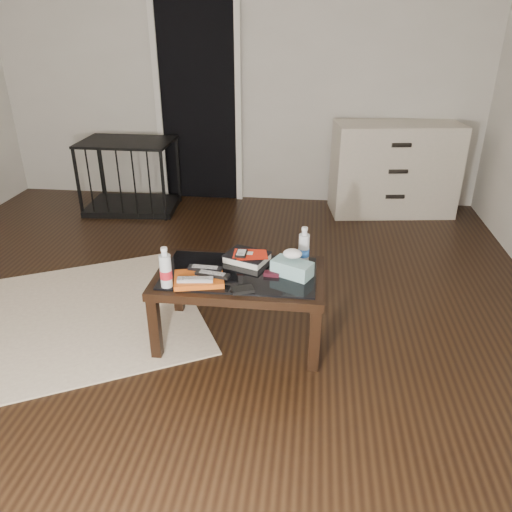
{
  "coord_description": "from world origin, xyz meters",
  "views": [
    {
      "loc": [
        0.82,
        -2.74,
        1.84
      ],
      "look_at": [
        0.5,
        -0.11,
        0.55
      ],
      "focal_mm": 35.0,
      "sensor_mm": 36.0,
      "label": 1
    }
  ],
  "objects": [
    {
      "name": "flip_phone",
      "position": [
        0.6,
        -0.18,
        0.47
      ],
      "size": [
        0.09,
        0.06,
        0.02
      ],
      "primitive_type": "cube",
      "rotation": [
        0.0,
        0.0,
        -0.09
      ],
      "color": "black",
      "rests_on": "coffee_table"
    },
    {
      "name": "ground",
      "position": [
        0.0,
        0.0,
        0.0
      ],
      "size": [
        5.0,
        5.0,
        0.0
      ],
      "primitive_type": "plane",
      "color": "black",
      "rests_on": "ground"
    },
    {
      "name": "doorway",
      "position": [
        -0.4,
        2.47,
        1.02
      ],
      "size": [
        0.9,
        0.08,
        2.07
      ],
      "color": "black",
      "rests_on": "ground"
    },
    {
      "name": "pet_crate",
      "position": [
        -1.04,
        2.0,
        0.23
      ],
      "size": [
        0.94,
        0.66,
        0.71
      ],
      "rotation": [
        0.0,
        0.0,
        0.07
      ],
      "color": "black",
      "rests_on": "ground"
    },
    {
      "name": "tissue_box",
      "position": [
        0.72,
        -0.16,
        0.51
      ],
      "size": [
        0.26,
        0.21,
        0.09
      ],
      "primitive_type": "cube",
      "rotation": [
        0.0,
        0.0,
        -0.45
      ],
      "color": "teal",
      "rests_on": "coffee_table"
    },
    {
      "name": "magazines",
      "position": [
        0.2,
        -0.3,
        0.48
      ],
      "size": [
        0.32,
        0.27,
        0.03
      ],
      "primitive_type": "cube",
      "rotation": [
        0.0,
        0.0,
        0.24
      ],
      "color": "#C14D12",
      "rests_on": "coffee_table"
    },
    {
      "name": "dresser",
      "position": [
        1.61,
        2.23,
        0.45
      ],
      "size": [
        1.26,
        0.66,
        0.9
      ],
      "rotation": [
        0.0,
        0.0,
        0.14
      ],
      "color": "beige",
      "rests_on": "ground"
    },
    {
      "name": "rug",
      "position": [
        -0.91,
        -0.16,
        0.01
      ],
      "size": [
        2.47,
        2.27,
        0.01
      ],
      "primitive_type": "cube",
      "rotation": [
        0.0,
        0.0,
        0.49
      ],
      "color": "beige",
      "rests_on": "ground"
    },
    {
      "name": "room_shell",
      "position": [
        0.0,
        0.0,
        1.62
      ],
      "size": [
        5.0,
        5.0,
        5.0
      ],
      "color": "beige",
      "rests_on": "ground"
    },
    {
      "name": "textbook",
      "position": [
        0.44,
        0.0,
        0.48
      ],
      "size": [
        0.3,
        0.27,
        0.05
      ],
      "primitive_type": "cube",
      "rotation": [
        0.0,
        0.0,
        -0.35
      ],
      "color": "black",
      "rests_on": "coffee_table"
    },
    {
      "name": "wallet",
      "position": [
        0.46,
        -0.38,
        0.47
      ],
      "size": [
        0.14,
        0.11,
        0.02
      ],
      "primitive_type": "cube",
      "rotation": [
        0.0,
        0.0,
        0.39
      ],
      "color": "black",
      "rests_on": "coffee_table"
    },
    {
      "name": "water_bottle_right",
      "position": [
        0.78,
        0.01,
        0.58
      ],
      "size": [
        0.07,
        0.07,
        0.24
      ],
      "primitive_type": "cylinder",
      "rotation": [
        0.0,
        0.0,
        -0.12
      ],
      "color": "silver",
      "rests_on": "coffee_table"
    },
    {
      "name": "remote_silver",
      "position": [
        0.19,
        -0.35,
        0.5
      ],
      "size": [
        0.2,
        0.08,
        0.02
      ],
      "primitive_type": "cube",
      "rotation": [
        0.0,
        0.0,
        0.13
      ],
      "color": "#A1A1A5",
      "rests_on": "magazines"
    },
    {
      "name": "remote_black_back",
      "position": [
        0.22,
        -0.21,
        0.5
      ],
      "size": [
        0.2,
        0.06,
        0.02
      ],
      "primitive_type": "cube",
      "rotation": [
        0.0,
        0.0,
        -0.05
      ],
      "color": "black",
      "rests_on": "magazines"
    },
    {
      "name": "ipod",
      "position": [
        0.4,
        -0.02,
        0.52
      ],
      "size": [
        0.07,
        0.11,
        0.02
      ],
      "primitive_type": "cube",
      "rotation": [
        0.0,
        0.0,
        -0.02
      ],
      "color": "black",
      "rests_on": "dvd_mailers"
    },
    {
      "name": "remote_black_front",
      "position": [
        0.27,
        -0.28,
        0.5
      ],
      "size": [
        0.21,
        0.09,
        0.02
      ],
      "primitive_type": "cube",
      "rotation": [
        0.0,
        0.0,
        -0.2
      ],
      "color": "black",
      "rests_on": "magazines"
    },
    {
      "name": "dvd_mailers",
      "position": [
        0.45,
        0.0,
        0.51
      ],
      "size": [
        0.2,
        0.14,
        0.01
      ],
      "primitive_type": "cube",
      "rotation": [
        0.0,
        0.0,
        0.04
      ],
      "color": "red",
      "rests_on": "textbook"
    },
    {
      "name": "water_bottle_left",
      "position": [
        0.03,
        -0.37,
        0.58
      ],
      "size": [
        0.08,
        0.08,
        0.24
      ],
      "primitive_type": "cylinder",
      "rotation": [
        0.0,
        0.0,
        0.22
      ],
      "color": "silver",
      "rests_on": "coffee_table"
    },
    {
      "name": "coffee_table",
      "position": [
        0.41,
        -0.16,
        0.4
      ],
      "size": [
        1.0,
        0.6,
        0.46
      ],
      "color": "black",
      "rests_on": "ground"
    }
  ]
}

